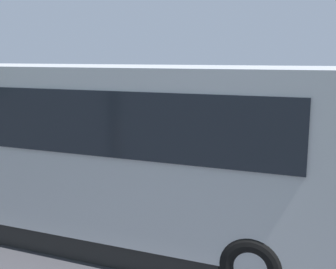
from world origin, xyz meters
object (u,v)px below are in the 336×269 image
object	(u,v)px
spectator_centre	(157,153)
parked_motorcycle_silver	(59,173)
spectator_left	(189,158)
spectator_right	(123,150)
spectator_far_left	(229,165)
tour_bus	(90,151)
stunt_motorcycle	(168,120)
traffic_cone	(201,149)
spectator_far_right	(83,146)

from	to	relation	value
spectator_centre	parked_motorcycle_silver	xyz separation A→B (m)	(2.42, 0.77, -0.60)
spectator_left	spectator_right	xyz separation A→B (m)	(1.83, 0.01, 0.03)
spectator_left	spectator_right	world-z (taller)	spectator_right
spectator_far_left	spectator_centre	bearing A→B (deg)	-4.96
tour_bus	stunt_motorcycle	bearing A→B (deg)	-77.63
spectator_far_left	spectator_right	distance (m)	2.92
stunt_motorcycle	spectator_left	bearing A→B (deg)	118.49
tour_bus	spectator_centre	world-z (taller)	tour_bus
tour_bus	spectator_left	bearing A→B (deg)	-110.33
parked_motorcycle_silver	traffic_cone	xyz separation A→B (m)	(-2.14, -4.96, -0.18)
spectator_left	stunt_motorcycle	size ratio (longest dim) A/B	0.89
tour_bus	parked_motorcycle_silver	world-z (taller)	tour_bus
spectator_centre	parked_motorcycle_silver	bearing A→B (deg)	17.61
tour_bus	spectator_centre	distance (m)	2.63
parked_motorcycle_silver	tour_bus	bearing A→B (deg)	140.58
spectator_left	spectator_centre	distance (m)	0.80
spectator_far_right	traffic_cone	size ratio (longest dim) A/B	2.86
spectator_left	spectator_far_right	bearing A→B (deg)	4.00
spectator_far_left	parked_motorcycle_silver	bearing A→B (deg)	8.11
spectator_left	spectator_centre	world-z (taller)	spectator_centre
spectator_left	spectator_centre	size ratio (longest dim) A/B	0.92
traffic_cone	stunt_motorcycle	bearing A→B (deg)	-30.64
spectator_centre	spectator_right	world-z (taller)	spectator_centre
spectator_far_right	spectator_right	bearing A→B (deg)	-169.76
tour_bus	parked_motorcycle_silver	bearing A→B (deg)	-39.42
spectator_right	traffic_cone	world-z (taller)	spectator_right
tour_bus	stunt_motorcycle	world-z (taller)	tour_bus
spectator_far_right	stunt_motorcycle	size ratio (longest dim) A/B	0.96
tour_bus	parked_motorcycle_silver	size ratio (longest dim) A/B	4.67
spectator_right	traffic_cone	distance (m)	4.15
spectator_far_left	spectator_left	bearing A→B (deg)	-17.76
tour_bus	parked_motorcycle_silver	distance (m)	3.04
spectator_far_right	parked_motorcycle_silver	distance (m)	0.99
spectator_centre	stunt_motorcycle	size ratio (longest dim) A/B	0.97
spectator_far_left	traffic_cone	world-z (taller)	spectator_far_left
spectator_centre	traffic_cone	bearing A→B (deg)	-86.22
traffic_cone	tour_bus	bearing A→B (deg)	90.28
parked_motorcycle_silver	traffic_cone	world-z (taller)	parked_motorcycle_silver
spectator_right	spectator_far_left	bearing A→B (deg)	173.37
spectator_centre	traffic_cone	size ratio (longest dim) A/B	2.87
parked_motorcycle_silver	spectator_far_right	bearing A→B (deg)	-109.45
spectator_left	parked_motorcycle_silver	size ratio (longest dim) A/B	0.81
tour_bus	spectator_left	size ratio (longest dim) A/B	5.77
spectator_centre	spectator_right	xyz separation A→B (m)	(1.06, -0.18, -0.07)
spectator_centre	spectator_far_left	bearing A→B (deg)	175.04
stunt_motorcycle	spectator_far_right	bearing A→B (deg)	87.64
spectator_far_right	traffic_cone	xyz separation A→B (m)	(-1.88, -4.21, -0.77)
spectator_far_right	spectator_left	bearing A→B (deg)	-176.00
spectator_left	spectator_far_right	xyz separation A→B (m)	(2.92, 0.20, 0.10)
tour_bus	spectator_far_right	size ratio (longest dim) A/B	5.32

